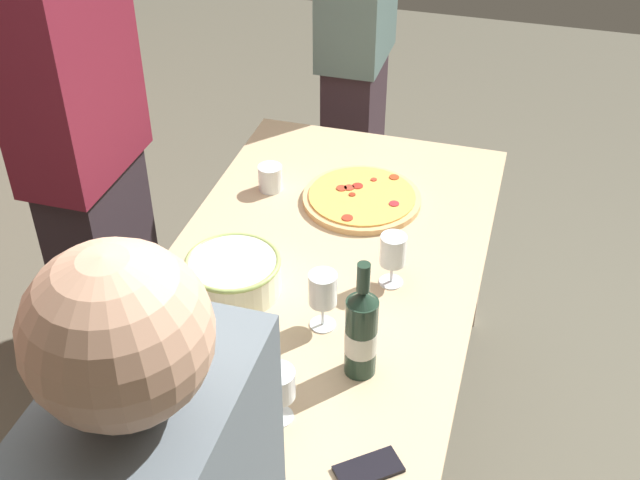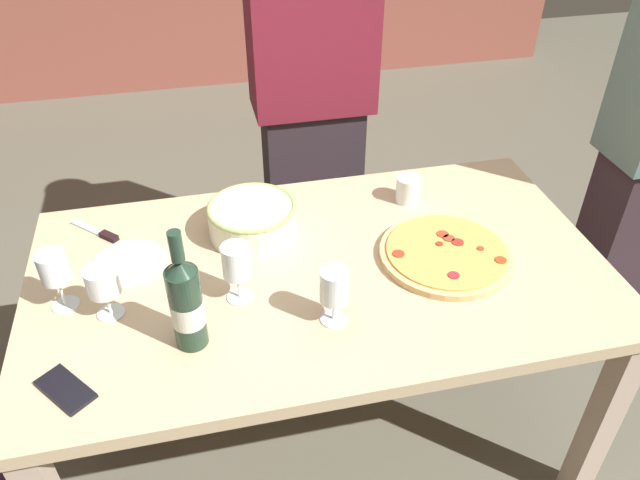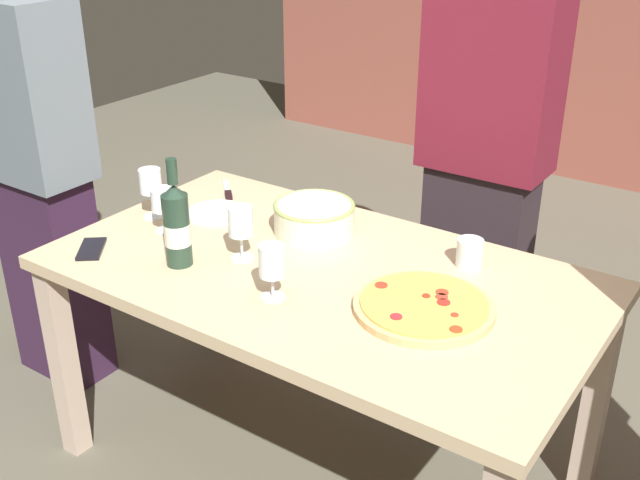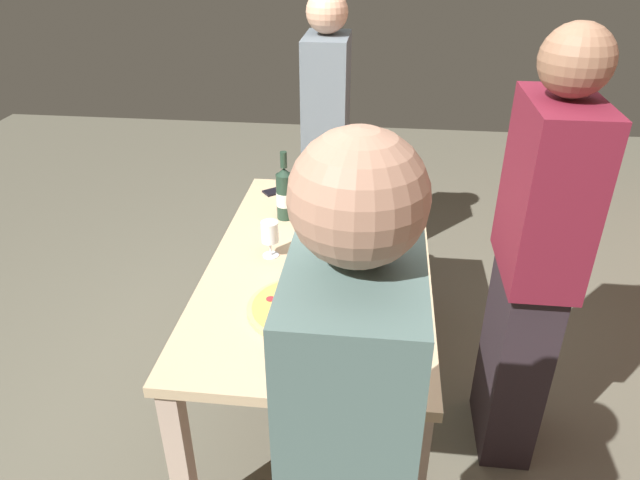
# 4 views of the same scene
# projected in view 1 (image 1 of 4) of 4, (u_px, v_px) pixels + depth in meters

# --- Properties ---
(ground_plane) EXTENTS (8.00, 8.00, 0.00)m
(ground_plane) POSITION_uv_depth(u_px,v_px,m) (320.00, 439.00, 2.76)
(ground_plane) COLOR #5D5A4B
(dining_table) EXTENTS (1.60, 0.90, 0.75)m
(dining_table) POSITION_uv_depth(u_px,v_px,m) (320.00, 292.00, 2.36)
(dining_table) COLOR tan
(dining_table) RESTS_ON ground
(pizza) EXTENTS (0.38, 0.38, 0.03)m
(pizza) POSITION_uv_depth(u_px,v_px,m) (362.00, 198.00, 2.57)
(pizza) COLOR #DFAC6F
(pizza) RESTS_ON dining_table
(serving_bowl) EXTENTS (0.26, 0.26, 0.10)m
(serving_bowl) POSITION_uv_depth(u_px,v_px,m) (233.00, 274.00, 2.20)
(serving_bowl) COLOR beige
(serving_bowl) RESTS_ON dining_table
(wine_bottle) EXTENTS (0.08, 0.08, 0.33)m
(wine_bottle) POSITION_uv_depth(u_px,v_px,m) (361.00, 332.00, 1.91)
(wine_bottle) COLOR #213829
(wine_bottle) RESTS_ON dining_table
(wine_glass_near_pizza) EXTENTS (0.07, 0.07, 0.17)m
(wine_glass_near_pizza) POSITION_uv_depth(u_px,v_px,m) (234.00, 413.00, 1.71)
(wine_glass_near_pizza) COLOR white
(wine_glass_near_pizza) RESTS_ON dining_table
(wine_glass_by_bottle) EXTENTS (0.07, 0.07, 0.16)m
(wine_glass_by_bottle) POSITION_uv_depth(u_px,v_px,m) (393.00, 253.00, 2.19)
(wine_glass_by_bottle) COLOR white
(wine_glass_by_bottle) RESTS_ON dining_table
(wine_glass_far_left) EXTENTS (0.07, 0.07, 0.17)m
(wine_glass_far_left) POSITION_uv_depth(u_px,v_px,m) (323.00, 291.00, 2.04)
(wine_glass_far_left) COLOR white
(wine_glass_far_left) RESTS_ON dining_table
(wine_glass_far_right) EXTENTS (0.08, 0.08, 0.15)m
(wine_glass_far_right) POSITION_uv_depth(u_px,v_px,m) (277.00, 386.00, 1.80)
(wine_glass_far_right) COLOR white
(wine_glass_far_right) RESTS_ON dining_table
(cup_amber) EXTENTS (0.08, 0.08, 0.08)m
(cup_amber) POSITION_uv_depth(u_px,v_px,m) (270.00, 178.00, 2.61)
(cup_amber) COLOR white
(cup_amber) RESTS_ON dining_table
(side_plate) EXTENTS (0.20, 0.20, 0.01)m
(side_plate) POSITION_uv_depth(u_px,v_px,m) (207.00, 385.00, 1.93)
(side_plate) COLOR white
(side_plate) RESTS_ON dining_table
(cell_phone) EXTENTS (0.15, 0.16, 0.01)m
(cell_phone) POSITION_uv_depth(u_px,v_px,m) (368.00, 469.00, 1.74)
(cell_phone) COLOR black
(cell_phone) RESTS_ON dining_table
(pizza_knife) EXTENTS (0.15, 0.15, 0.02)m
(pizza_knife) POSITION_uv_depth(u_px,v_px,m) (129.00, 397.00, 1.90)
(pizza_knife) COLOR silver
(pizza_knife) RESTS_ON dining_table
(person_guest_left) EXTENTS (0.44, 0.24, 1.73)m
(person_guest_left) POSITION_uv_depth(u_px,v_px,m) (86.00, 161.00, 2.53)
(person_guest_left) COLOR #2A2127
(person_guest_left) RESTS_ON ground
(person_guest_right) EXTENTS (0.39, 0.24, 1.73)m
(person_guest_right) POSITION_uv_depth(u_px,v_px,m) (356.00, 50.00, 3.20)
(person_guest_right) COLOR #35262D
(person_guest_right) RESTS_ON ground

